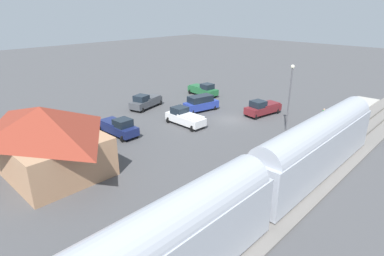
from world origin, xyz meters
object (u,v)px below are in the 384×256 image
object	(u,v)px
suv_blue	(201,103)
pickup_maroon	(263,108)
light_pole_near_platform	(290,90)
pickup_navy	(118,127)
pickup_green	(203,90)
pedestrian_on_platform	(324,114)
pickup_charcoal	(146,101)
pedestrian_waiting_far	(279,144)
station_building	(44,137)
pickup_white	(185,117)

from	to	relation	value
suv_blue	pickup_maroon	distance (m)	8.50
light_pole_near_platform	pickup_navy	bearing A→B (deg)	47.60
pickup_green	pickup_navy	bearing A→B (deg)	103.36
pickup_green	suv_blue	bearing A→B (deg)	129.45
pedestrian_on_platform	pickup_charcoal	bearing A→B (deg)	27.52
pedestrian_on_platform	suv_blue	size ratio (longest dim) A/B	0.33
pedestrian_waiting_far	suv_blue	world-z (taller)	suv_blue
pedestrian_on_platform	pickup_green	xyz separation A→B (m)	(20.01, 0.06, -0.25)
station_building	suv_blue	size ratio (longest dim) A/B	2.40
station_building	pickup_white	distance (m)	16.66
station_building	pickup_navy	size ratio (longest dim) A/B	2.30
pedestrian_on_platform	pedestrian_waiting_far	world-z (taller)	same
pedestrian_on_platform	light_pole_near_platform	distance (m)	6.83
pedestrian_on_platform	suv_blue	distance (m)	16.08
pickup_white	pickup_maroon	world-z (taller)	same
pickup_charcoal	light_pole_near_platform	distance (m)	20.41
pickup_navy	suv_blue	size ratio (longest dim) A/B	1.05
pickup_green	light_pole_near_platform	distance (m)	19.05
pickup_white	pickup_green	xyz separation A→B (m)	(7.79, -12.16, 0.00)
station_building	pedestrian_on_platform	size ratio (longest dim) A/B	7.29
pedestrian_waiting_far	pickup_green	bearing A→B (deg)	-30.34
pedestrian_on_platform	pickup_charcoal	distance (m)	24.05
station_building	pedestrian_on_platform	world-z (taller)	station_building
pickup_maroon	pedestrian_on_platform	bearing A→B (deg)	-163.79
suv_blue	pickup_navy	bearing A→B (deg)	87.30
pickup_green	light_pole_near_platform	world-z (taller)	light_pole_near_platform
pickup_white	pickup_navy	xyz separation A→B (m)	(3.10, 7.58, 0.00)
pedestrian_waiting_far	suv_blue	bearing A→B (deg)	-20.13
pickup_maroon	pickup_navy	bearing A→B (deg)	65.85
station_building	light_pole_near_platform	bearing A→B (deg)	-115.61
pickup_white	light_pole_near_platform	size ratio (longest dim) A/B	0.70
pickup_white	light_pole_near_platform	world-z (taller)	light_pole_near_platform
station_building	pickup_white	size ratio (longest dim) A/B	2.29
pedestrian_waiting_far	pedestrian_on_platform	bearing A→B (deg)	-87.13
pickup_white	suv_blue	xyz separation A→B (m)	(2.47, -5.70, 0.12)
pickup_navy	pedestrian_waiting_far	bearing A→B (deg)	-154.28
pedestrian_on_platform	suv_blue	bearing A→B (deg)	23.93
pedestrian_on_platform	pickup_white	distance (m)	17.29
pedestrian_waiting_far	pickup_charcoal	world-z (taller)	pickup_charcoal
pedestrian_waiting_far	pickup_charcoal	bearing A→B (deg)	-2.67
station_building	pedestrian_on_platform	xyz separation A→B (m)	(-13.34, -28.73, -1.73)
pedestrian_on_platform	pickup_maroon	distance (m)	7.72
station_building	pickup_green	world-z (taller)	station_building
pickup_maroon	light_pole_near_platform	distance (m)	7.30
pickup_white	pickup_charcoal	xyz separation A→B (m)	(9.10, -1.12, 0.00)
station_building	pedestrian_waiting_far	bearing A→B (deg)	-130.03
pickup_green	station_building	bearing A→B (deg)	103.10
pickup_maroon	light_pole_near_platform	world-z (taller)	light_pole_near_platform
pickup_white	light_pole_near_platform	bearing A→B (deg)	-145.79
station_building	pickup_green	xyz separation A→B (m)	(6.67, -28.67, -1.99)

